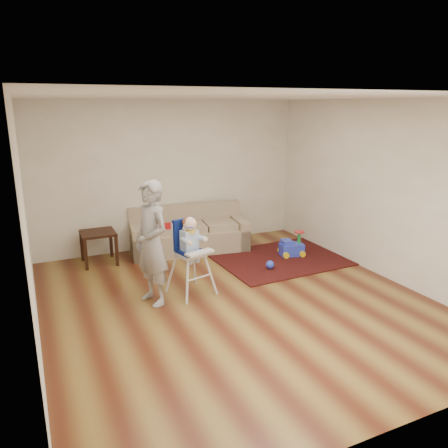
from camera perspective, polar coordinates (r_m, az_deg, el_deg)
name	(u,v)px	position (r m, az deg, el deg)	size (l,w,h in m)	color
ground	(236,301)	(6.09, 1.60, -10.02)	(5.50, 5.50, 0.00)	#4D2111
room_envelope	(220,160)	(6.03, -0.50, 8.34)	(5.04, 5.52, 2.72)	beige
sofa	(189,229)	(8.00, -4.61, -0.69)	(2.20, 1.15, 0.81)	tan
side_table	(99,248)	(7.67, -16.02, -2.98)	(0.55, 0.55, 0.55)	black
area_rug	(282,258)	(7.72, 7.58, -4.48)	(2.23, 1.67, 0.02)	black
ride_on_toy	(292,243)	(7.82, 8.84, -2.50)	(0.40, 0.29, 0.44)	blue
toy_ball	(270,265)	(7.18, 6.03, -5.31)	(0.14, 0.14, 0.14)	blue
high_chair	(190,257)	(6.15, -4.40, -4.33)	(0.64, 0.64, 1.13)	silver
adult	(152,243)	(5.84, -9.42, -2.51)	(0.61, 0.40, 1.68)	gray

